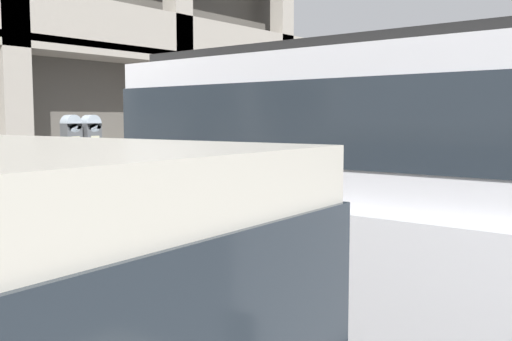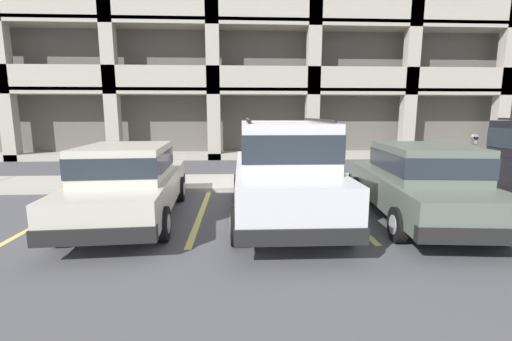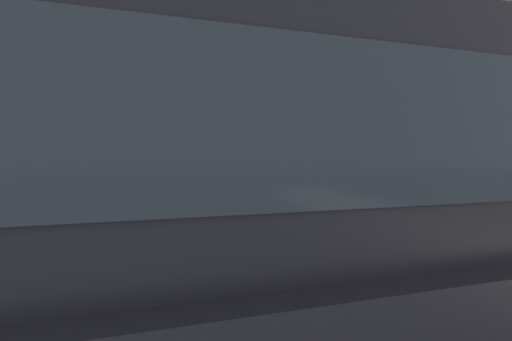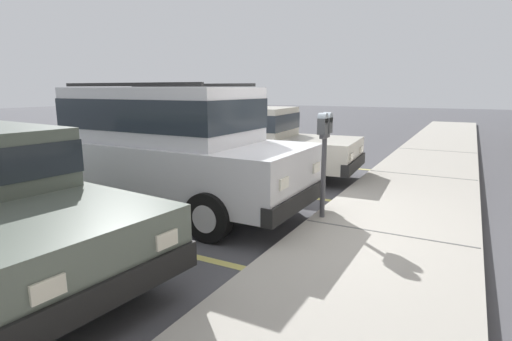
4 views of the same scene
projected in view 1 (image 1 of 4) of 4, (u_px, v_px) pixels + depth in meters
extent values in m
cube|color=#4C4C51|center=(134.00, 303.00, 5.10)|extent=(80.00, 80.00, 0.10)
cube|color=#ADA89E|center=(52.00, 267.00, 5.90)|extent=(40.00, 2.20, 0.12)
cube|color=#606060|center=(52.00, 261.00, 5.89)|extent=(0.03, 2.16, 0.00)
cube|color=#606060|center=(281.00, 212.00, 9.00)|extent=(0.03, 2.16, 0.00)
cube|color=#606060|center=(392.00, 188.00, 12.11)|extent=(0.03, 2.16, 0.00)
cube|color=#DBD16B|center=(357.00, 286.00, 5.43)|extent=(0.12, 4.80, 0.01)
cube|color=#DBD16B|center=(467.00, 235.00, 7.83)|extent=(0.12, 4.80, 0.01)
cube|color=silver|center=(361.00, 249.00, 3.79)|extent=(1.87, 4.71, 0.80)
cube|color=silver|center=(370.00, 126.00, 3.68)|extent=(1.64, 2.92, 0.84)
cube|color=#232B33|center=(370.00, 123.00, 3.68)|extent=(1.66, 2.95, 0.46)
cube|color=black|center=(137.00, 243.00, 5.26)|extent=(1.88, 0.17, 0.24)
cube|color=silver|center=(179.00, 197.00, 5.70)|extent=(0.24, 0.03, 0.14)
cube|color=silver|center=(80.00, 212.00, 4.82)|extent=(0.24, 0.03, 0.14)
cylinder|color=black|center=(270.00, 252.00, 5.44)|extent=(0.20, 0.66, 0.66)
cylinder|color=#B2B2B7|center=(270.00, 252.00, 5.44)|extent=(0.22, 0.36, 0.36)
cylinder|color=black|center=(115.00, 298.00, 4.04)|extent=(0.20, 0.66, 0.66)
cylinder|color=#B2B2B7|center=(115.00, 298.00, 4.04)|extent=(0.22, 0.36, 0.36)
cube|color=black|center=(415.00, 62.00, 4.17)|extent=(0.07, 2.62, 0.05)
cube|color=black|center=(311.00, 43.00, 3.11)|extent=(0.07, 2.62, 0.05)
cube|color=#5B665B|center=(505.00, 216.00, 5.81)|extent=(2.12, 4.55, 0.60)
cube|color=black|center=(334.00, 210.00, 7.33)|extent=(1.74, 0.33, 0.24)
cube|color=silver|center=(354.00, 188.00, 7.72)|extent=(0.24, 0.05, 0.14)
cube|color=silver|center=(305.00, 195.00, 6.97)|extent=(0.24, 0.05, 0.14)
cylinder|color=black|center=(422.00, 219.00, 7.38)|extent=(0.22, 0.61, 0.60)
cylinder|color=#B2B2B7|center=(422.00, 219.00, 7.38)|extent=(0.21, 0.35, 0.33)
cylinder|color=black|center=(347.00, 238.00, 6.19)|extent=(0.22, 0.61, 0.60)
cylinder|color=#B2B2B7|center=(347.00, 238.00, 6.19)|extent=(0.21, 0.35, 0.33)
cube|color=black|center=(417.00, 183.00, 10.05)|extent=(1.88, 0.33, 0.24)
cube|color=silver|center=(430.00, 161.00, 10.46)|extent=(0.24, 0.05, 0.14)
cube|color=silver|center=(398.00, 165.00, 9.64)|extent=(0.24, 0.05, 0.14)
cylinder|color=black|center=(485.00, 190.00, 10.11)|extent=(0.26, 0.68, 0.66)
cylinder|color=#B2B2B7|center=(485.00, 190.00, 10.11)|extent=(0.25, 0.38, 0.36)
cylinder|color=black|center=(438.00, 200.00, 8.82)|extent=(0.26, 0.68, 0.66)
cylinder|color=#B2B2B7|center=(438.00, 200.00, 8.82)|extent=(0.25, 0.38, 0.36)
cylinder|color=#47474C|center=(84.00, 220.00, 5.05)|extent=(0.07, 0.07, 1.15)
cube|color=#47474C|center=(82.00, 152.00, 5.00)|extent=(0.28, 0.06, 0.06)
cube|color=#424447|center=(71.00, 136.00, 4.90)|extent=(0.15, 0.11, 0.22)
cylinder|color=#8C99A3|center=(71.00, 123.00, 4.89)|extent=(0.15, 0.11, 0.15)
cube|color=#B7B293|center=(76.00, 141.00, 4.87)|extent=(0.08, 0.01, 0.08)
cube|color=#424447|center=(91.00, 136.00, 5.06)|extent=(0.15, 0.11, 0.22)
cylinder|color=#8C99A3|center=(91.00, 123.00, 5.05)|extent=(0.15, 0.11, 0.15)
cube|color=#B7B293|center=(95.00, 140.00, 5.03)|extent=(0.08, 0.01, 0.08)
cylinder|color=#595B60|center=(391.00, 172.00, 9.87)|extent=(0.07, 0.07, 1.09)
cube|color=#515459|center=(392.00, 131.00, 9.81)|extent=(0.15, 0.11, 0.22)
cylinder|color=#9EA8B2|center=(392.00, 125.00, 9.80)|extent=(0.15, 0.11, 0.15)
cube|color=#B7B293|center=(395.00, 133.00, 9.78)|extent=(0.08, 0.01, 0.08)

